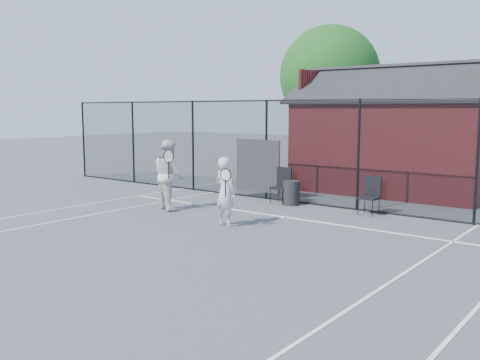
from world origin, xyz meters
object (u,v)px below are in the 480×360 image
Objects in this scene: player_front at (225,192)px; chair_right at (369,196)px; chair_left at (280,186)px; waste_bin at (291,193)px; clubhouse at (397,143)px; player_back at (169,175)px.

player_front is 3.91m from chair_right.
chair_right is (2.08, 3.30, -0.32)m from player_front.
waste_bin is (0.37, 0.00, -0.16)m from chair_left.
player_front is 1.60× the size of chair_left.
chair_left is at bearing 180.00° from waste_bin.
clubhouse is 7.90m from player_back.
player_front is 1.65× the size of chair_right.
chair_left reaches higher than waste_bin.
player_back is 3.51m from waste_bin.
player_front is 2.66m from player_back.
clubhouse reaches higher than player_back.
clubhouse is 4.85m from chair_left.
chair_left is at bearing 101.11° from player_front.
player_front is at bearing -97.89° from clubhouse.
player_back is (-2.56, 0.71, 0.14)m from player_front.
player_back reaches higher than chair_left.
player_front reaches higher than chair_right.
waste_bin is at bearing -179.28° from chair_right.
player_front is (-1.07, -7.70, -0.79)m from clubhouse.
clubhouse is at bearing 103.73° from chair_right.
player_front reaches higher than chair_left.
chair_right is at bearing 29.16° from player_back.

